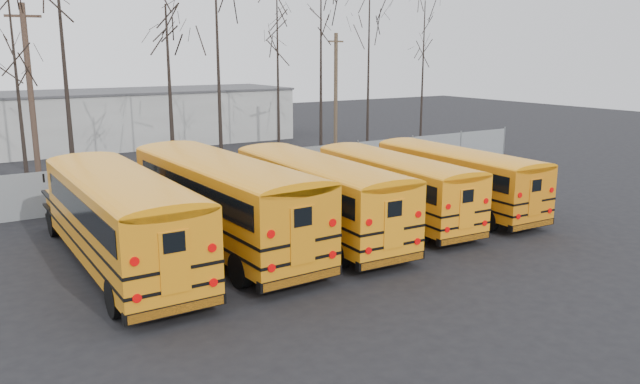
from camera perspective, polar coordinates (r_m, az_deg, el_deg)
ground at (r=21.58m, az=4.90°, el=-6.12°), size 120.00×120.00×0.00m
fence at (r=31.40m, az=-8.44°, el=1.63°), size 40.00×0.04×2.00m
distant_building at (r=50.56m, az=-15.77°, el=6.59°), size 22.00×8.00×4.00m
bus_a at (r=21.02m, az=-17.93°, el=-1.74°), size 2.72×11.79×3.30m
bus_b at (r=22.41m, az=-9.09°, el=-0.22°), size 3.18×12.27×3.41m
bus_c at (r=23.67m, az=-0.43°, el=0.21°), size 2.99×11.26×3.12m
bus_d at (r=26.05m, az=6.60°, el=0.94°), size 2.92×10.34×2.86m
bus_e at (r=28.22m, az=12.14°, el=1.64°), size 2.68×10.30×2.86m
utility_pole_left at (r=33.81m, az=-24.90°, el=7.78°), size 1.64×0.36×9.23m
utility_pole_right at (r=42.35m, az=1.45°, el=8.96°), size 1.42×0.53×8.17m
tree_2 at (r=30.21m, az=-25.78°, el=7.12°), size 0.26×0.26×9.34m
tree_3 at (r=32.94m, az=-22.31°, el=10.33°), size 0.26×0.26×12.25m
tree_4 at (r=34.86m, az=-13.55°, el=8.64°), size 0.26×0.26×9.39m
tree_5 at (r=35.38m, az=-9.29°, el=11.15°), size 0.26×0.26×12.19m
tree_6 at (r=37.19m, az=-3.86°, el=9.96°), size 0.26×0.26×10.39m
tree_7 at (r=39.69m, az=0.08°, el=10.64°), size 0.26×0.26×11.06m
tree_8 at (r=42.40m, az=4.46°, el=11.58°), size 0.26×0.26×12.32m
tree_9 at (r=44.88m, az=9.35°, el=10.27°), size 0.26×0.26×10.38m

